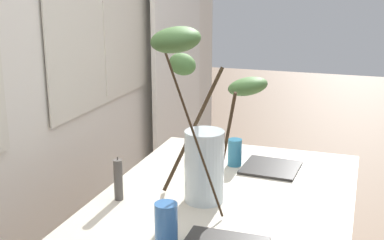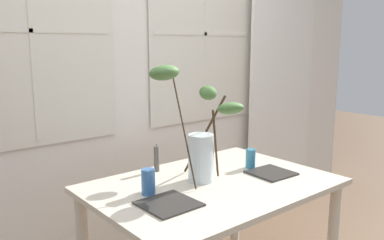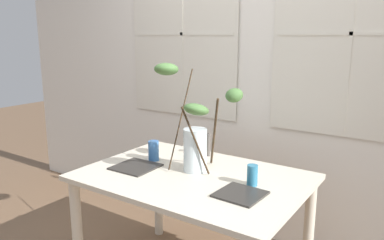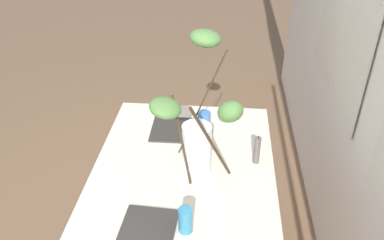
{
  "view_description": "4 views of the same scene",
  "coord_description": "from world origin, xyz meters",
  "px_view_note": "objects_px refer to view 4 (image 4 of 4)",
  "views": [
    {
      "loc": [
        -1.72,
        -0.46,
        1.57
      ],
      "look_at": [
        -0.04,
        0.11,
        1.07
      ],
      "focal_mm": 48.67,
      "sensor_mm": 36.0,
      "label": 1
    },
    {
      "loc": [
        -1.45,
        -1.57,
        1.53
      ],
      "look_at": [
        -0.08,
        0.08,
        1.12
      ],
      "focal_mm": 37.64,
      "sensor_mm": 36.0,
      "label": 2
    },
    {
      "loc": [
        1.21,
        -1.8,
        1.59
      ],
      "look_at": [
        -0.05,
        0.06,
        1.09
      ],
      "focal_mm": 35.6,
      "sensor_mm": 36.0,
      "label": 3
    },
    {
      "loc": [
        1.53,
        0.18,
        2.08
      ],
      "look_at": [
        -0.08,
        0.04,
        1.03
      ],
      "focal_mm": 37.35,
      "sensor_mm": 36.0,
      "label": 4
    }
  ],
  "objects_px": {
    "vase_with_branches": "(197,126)",
    "plate_square_left": "(173,130)",
    "pillar_candle": "(257,150)",
    "drinking_glass_blue_right": "(185,220)",
    "dining_table": "(183,189)",
    "drinking_glass_blue_left": "(204,122)",
    "plate_square_right": "(148,228)"
  },
  "relations": [
    {
      "from": "vase_with_branches",
      "to": "plate_square_left",
      "type": "distance_m",
      "value": 0.46
    },
    {
      "from": "pillar_candle",
      "to": "drinking_glass_blue_right",
      "type": "bearing_deg",
      "value": -33.08
    },
    {
      "from": "dining_table",
      "to": "plate_square_left",
      "type": "relative_size",
      "value": 5.2
    },
    {
      "from": "drinking_glass_blue_left",
      "to": "plate_square_left",
      "type": "height_order",
      "value": "drinking_glass_blue_left"
    },
    {
      "from": "plate_square_right",
      "to": "dining_table",
      "type": "bearing_deg",
      "value": 164.08
    },
    {
      "from": "dining_table",
      "to": "drinking_glass_blue_left",
      "type": "height_order",
      "value": "drinking_glass_blue_left"
    },
    {
      "from": "drinking_glass_blue_left",
      "to": "pillar_candle",
      "type": "relative_size",
      "value": 0.81
    },
    {
      "from": "drinking_glass_blue_right",
      "to": "drinking_glass_blue_left",
      "type": "bearing_deg",
      "value": 177.72
    },
    {
      "from": "vase_with_branches",
      "to": "plate_square_left",
      "type": "bearing_deg",
      "value": -153.97
    },
    {
      "from": "drinking_glass_blue_left",
      "to": "plate_square_right",
      "type": "height_order",
      "value": "drinking_glass_blue_left"
    },
    {
      "from": "plate_square_left",
      "to": "drinking_glass_blue_left",
      "type": "bearing_deg",
      "value": 89.26
    },
    {
      "from": "plate_square_right",
      "to": "pillar_candle",
      "type": "xyz_separation_m",
      "value": [
        -0.5,
        0.48,
        0.07
      ]
    },
    {
      "from": "dining_table",
      "to": "drinking_glass_blue_left",
      "type": "bearing_deg",
      "value": 167.63
    },
    {
      "from": "drinking_glass_blue_left",
      "to": "drinking_glass_blue_right",
      "type": "xyz_separation_m",
      "value": [
        0.74,
        -0.03,
        -0.01
      ]
    },
    {
      "from": "drinking_glass_blue_right",
      "to": "pillar_candle",
      "type": "distance_m",
      "value": 0.58
    },
    {
      "from": "drinking_glass_blue_left",
      "to": "plate_square_left",
      "type": "xyz_separation_m",
      "value": [
        -0.0,
        -0.18,
        -0.06
      ]
    },
    {
      "from": "pillar_candle",
      "to": "drinking_glass_blue_left",
      "type": "bearing_deg",
      "value": -131.02
    },
    {
      "from": "drinking_glass_blue_left",
      "to": "plate_square_right",
      "type": "bearing_deg",
      "value": -14.16
    },
    {
      "from": "plate_square_left",
      "to": "dining_table",
      "type": "bearing_deg",
      "value": 14.41
    },
    {
      "from": "drinking_glass_blue_left",
      "to": "plate_square_right",
      "type": "distance_m",
      "value": 0.77
    },
    {
      "from": "vase_with_branches",
      "to": "drinking_glass_blue_left",
      "type": "xyz_separation_m",
      "value": [
        -0.33,
        0.01,
        -0.2
      ]
    },
    {
      "from": "vase_with_branches",
      "to": "drinking_glass_blue_right",
      "type": "distance_m",
      "value": 0.45
    },
    {
      "from": "dining_table",
      "to": "vase_with_branches",
      "type": "bearing_deg",
      "value": 119.27
    },
    {
      "from": "dining_table",
      "to": "plate_square_right",
      "type": "xyz_separation_m",
      "value": [
        0.37,
        -0.11,
        0.12
      ]
    },
    {
      "from": "plate_square_left",
      "to": "plate_square_right",
      "type": "height_order",
      "value": "same"
    },
    {
      "from": "drinking_glass_blue_left",
      "to": "plate_square_left",
      "type": "distance_m",
      "value": 0.19
    },
    {
      "from": "dining_table",
      "to": "plate_square_right",
      "type": "bearing_deg",
      "value": -15.92
    },
    {
      "from": "drinking_glass_blue_right",
      "to": "plate_square_left",
      "type": "distance_m",
      "value": 0.76
    },
    {
      "from": "dining_table",
      "to": "pillar_candle",
      "type": "xyz_separation_m",
      "value": [
        -0.12,
        0.37,
        0.19
      ]
    },
    {
      "from": "vase_with_branches",
      "to": "plate_square_right",
      "type": "bearing_deg",
      "value": -22.97
    },
    {
      "from": "plate_square_right",
      "to": "drinking_glass_blue_left",
      "type": "bearing_deg",
      "value": 165.84
    },
    {
      "from": "dining_table",
      "to": "plate_square_right",
      "type": "relative_size",
      "value": 5.68
    }
  ]
}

